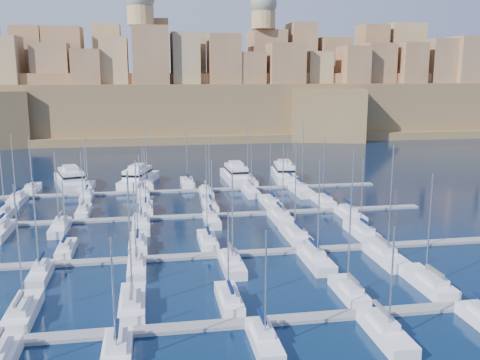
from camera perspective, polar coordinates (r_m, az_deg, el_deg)
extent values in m
plane|color=black|center=(90.56, -2.90, -5.57)|extent=(600.00, 600.00, 0.00)
cube|color=slate|center=(59.14, 1.12, -14.95)|extent=(84.00, 2.00, 0.40)
cube|color=slate|center=(79.18, -1.87, -7.95)|extent=(84.00, 2.00, 0.40)
cube|color=slate|center=(100.06, -3.58, -3.81)|extent=(84.00, 2.00, 0.40)
cube|color=slate|center=(121.33, -4.69, -1.10)|extent=(84.00, 2.00, 0.40)
cube|color=white|center=(64.93, -22.12, -13.01)|extent=(2.84, 9.47, 1.67)
cube|color=silver|center=(63.62, -22.38, -12.38)|extent=(1.99, 4.26, 0.70)
cylinder|color=#9EA0A8|center=(62.73, -22.54, -6.49)|extent=(0.18, 0.18, 13.48)
cube|color=#595B60|center=(62.80, -22.55, -11.67)|extent=(0.35, 3.79, 0.35)
cube|color=white|center=(63.43, -11.39, -12.94)|extent=(2.88, 9.58, 1.68)
cube|color=silver|center=(62.07, -11.46, -12.31)|extent=(2.01, 4.31, 0.70)
cylinder|color=#9EA0A8|center=(61.03, -11.68, -5.82)|extent=(0.18, 0.18, 14.50)
cube|color=#595B60|center=(61.22, -11.51, -11.59)|extent=(0.35, 3.83, 0.35)
cube|color=white|center=(63.37, -1.18, -12.76)|extent=(2.49, 8.31, 1.62)
cube|color=silver|center=(62.15, -1.07, -12.10)|extent=(1.74, 3.74, 0.70)
cylinder|color=#9EA0A8|center=(61.65, -1.26, -7.80)|extent=(0.18, 0.18, 9.71)
cube|color=#07153E|center=(61.36, -1.01, -11.35)|extent=(0.35, 3.32, 0.35)
cube|color=white|center=(66.82, 11.50, -11.68)|extent=(2.47, 8.23, 1.61)
cube|color=silver|center=(65.68, 11.80, -11.02)|extent=(1.73, 3.70, 0.70)
cylinder|color=#9EA0A8|center=(64.79, 11.61, -5.84)|extent=(0.18, 0.18, 12.37)
cube|color=#595B60|center=(64.93, 11.97, -10.30)|extent=(0.35, 3.29, 0.35)
cube|color=white|center=(71.94, 19.35, -10.37)|extent=(3.03, 10.09, 1.70)
cube|color=silver|center=(70.70, 19.81, -9.74)|extent=(2.12, 4.54, 0.70)
cylinder|color=#9EA0A8|center=(70.05, 19.55, -4.61)|extent=(0.18, 0.18, 13.01)
cube|color=#595B60|center=(69.93, 20.07, -9.08)|extent=(0.35, 4.03, 0.35)
cube|color=white|center=(53.37, -12.99, -17.98)|extent=(2.73, 9.10, 1.66)
cube|color=silver|center=(53.61, -13.00, -16.41)|extent=(1.91, 4.10, 0.70)
cylinder|color=#9EA0A8|center=(50.19, -13.35, -11.96)|extent=(0.18, 0.18, 10.93)
cube|color=#07153E|center=(53.54, -13.02, -15.19)|extent=(0.35, 3.64, 0.35)
cube|color=white|center=(54.67, 2.60, -16.95)|extent=(2.43, 8.12, 1.61)
cube|color=silver|center=(54.84, 2.43, -15.49)|extent=(1.70, 3.65, 0.70)
cylinder|color=#9EA0A8|center=(51.65, 2.76, -11.12)|extent=(0.18, 0.18, 10.76)
cube|color=#07153E|center=(54.73, 2.35, -14.33)|extent=(0.35, 3.25, 0.35)
cube|color=white|center=(57.89, 15.33, -15.64)|extent=(2.75, 9.17, 1.66)
cube|color=silver|center=(58.12, 15.00, -14.21)|extent=(1.93, 4.13, 0.70)
cylinder|color=#9EA0A8|center=(55.02, 15.87, -10.12)|extent=(0.18, 0.18, 10.63)
cube|color=#595B60|center=(58.05, 14.86, -13.09)|extent=(0.35, 3.67, 0.35)
cube|color=white|center=(84.05, -18.04, -7.15)|extent=(2.32, 7.74, 1.59)
cube|color=silver|center=(82.98, -18.16, -6.57)|extent=(1.62, 3.48, 0.70)
cylinder|color=#9EA0A8|center=(82.83, -18.24, -3.31)|extent=(0.18, 0.18, 9.86)
cube|color=#07153E|center=(82.30, -18.24, -5.96)|extent=(0.35, 3.09, 0.35)
cube|color=white|center=(83.76, -10.80, -6.82)|extent=(2.74, 9.14, 1.66)
cube|color=silver|center=(82.53, -10.84, -6.24)|extent=(1.92, 4.12, 0.70)
cylinder|color=#9EA0A8|center=(82.31, -10.97, -2.11)|extent=(0.18, 0.18, 12.27)
cube|color=#07153E|center=(81.78, -10.87, -5.63)|extent=(0.35, 3.66, 0.35)
cube|color=white|center=(83.94, -3.48, -6.60)|extent=(2.62, 8.72, 1.64)
cube|color=silver|center=(82.76, -3.43, -6.01)|extent=(1.83, 3.92, 0.70)
cylinder|color=#9EA0A8|center=(82.45, -3.57, -1.82)|extent=(0.18, 0.18, 12.52)
cube|color=#07153E|center=(82.04, -3.40, -5.40)|extent=(0.35, 3.49, 0.35)
cube|color=white|center=(87.22, 5.92, -5.91)|extent=(3.06, 10.22, 1.71)
cube|color=silver|center=(85.93, 6.12, -5.34)|extent=(2.15, 4.60, 0.70)
cylinder|color=#9EA0A8|center=(85.65, 5.94, -0.65)|extent=(0.18, 0.18, 14.45)
cube|color=#07153E|center=(85.16, 6.23, -4.77)|extent=(0.35, 4.09, 0.35)
cube|color=white|center=(90.53, 12.82, -5.50)|extent=(2.91, 9.69, 1.68)
cube|color=silver|center=(89.34, 13.09, -4.94)|extent=(2.03, 4.36, 0.70)
cylinder|color=#9EA0A8|center=(89.30, 12.89, -1.35)|extent=(0.18, 0.18, 11.54)
cube|color=#07153E|center=(88.63, 13.24, -4.38)|extent=(0.35, 3.88, 0.35)
cube|color=white|center=(75.24, -20.52, -9.52)|extent=(2.38, 7.93, 1.60)
cube|color=silver|center=(75.58, -20.47, -8.50)|extent=(1.66, 3.57, 0.70)
cylinder|color=#9EA0A8|center=(72.77, -20.96, -4.55)|extent=(0.18, 0.18, 12.19)
cube|color=#07153E|center=(75.61, -20.47, -7.65)|extent=(0.35, 3.17, 0.35)
cube|color=white|center=(73.71, -10.95, -9.41)|extent=(2.45, 8.18, 1.61)
cube|color=silver|center=(74.08, -10.97, -8.36)|extent=(1.72, 3.68, 0.70)
cylinder|color=#9EA0A8|center=(71.29, -11.15, -4.68)|extent=(0.18, 0.18, 11.30)
cube|color=#595B60|center=(74.12, -10.99, -7.49)|extent=(0.35, 3.27, 0.35)
cube|color=white|center=(73.96, -0.86, -9.10)|extent=(2.74, 9.14, 1.66)
cube|color=silver|center=(74.41, -0.97, -8.01)|extent=(1.92, 4.11, 0.70)
cylinder|color=#9EA0A8|center=(71.35, -0.82, -3.90)|extent=(0.18, 0.18, 12.51)
cube|color=#595B60|center=(74.49, -1.03, -7.13)|extent=(0.35, 3.66, 0.35)
cube|color=white|center=(76.28, 8.12, -8.56)|extent=(2.92, 9.74, 1.69)
cube|color=silver|center=(76.75, 7.92, -7.48)|extent=(2.05, 4.38, 0.70)
cylinder|color=#9EA0A8|center=(73.57, 8.40, -3.07)|extent=(0.18, 0.18, 13.64)
cube|color=#07153E|center=(76.86, 7.83, -6.62)|extent=(0.35, 3.90, 0.35)
cube|color=white|center=(79.65, 15.29, -7.98)|extent=(3.09, 10.28, 1.71)
cube|color=silver|center=(80.14, 15.02, -6.93)|extent=(2.16, 4.63, 0.70)
cylinder|color=#9EA0A8|center=(76.84, 15.78, -2.10)|extent=(0.18, 0.18, 15.30)
cube|color=#595B60|center=(80.27, 14.91, -6.11)|extent=(0.35, 4.11, 0.35)
cube|color=white|center=(108.27, -23.83, -3.43)|extent=(2.72, 9.07, 1.65)
cube|color=silver|center=(107.14, -23.99, -2.94)|extent=(1.90, 4.08, 0.70)
cylinder|color=#9EA0A8|center=(107.07, -24.11, 0.77)|extent=(0.18, 0.18, 14.29)
cube|color=#07153E|center=(106.47, -24.10, -2.45)|extent=(0.35, 3.63, 0.35)
cube|color=white|center=(105.08, -16.32, -3.34)|extent=(2.39, 7.96, 1.60)
cube|color=silver|center=(104.03, -16.41, -2.84)|extent=(1.67, 3.58, 0.70)
cylinder|color=#9EA0A8|center=(104.11, -16.49, 0.00)|extent=(0.18, 0.18, 10.75)
cube|color=#595B60|center=(103.40, -16.46, -2.33)|extent=(0.35, 3.18, 0.35)
cube|color=white|center=(104.61, -9.99, -3.10)|extent=(2.58, 8.61, 1.63)
cube|color=silver|center=(103.49, -10.01, -2.60)|extent=(1.81, 3.87, 0.70)
cylinder|color=#9EA0A8|center=(103.63, -10.11, 0.38)|extent=(0.18, 0.18, 11.16)
cube|color=#07153E|center=(102.83, -10.03, -2.09)|extent=(0.35, 3.44, 0.35)
cube|color=white|center=(105.24, -3.23, -2.86)|extent=(2.61, 8.69, 1.63)
cube|color=silver|center=(104.12, -3.18, -2.35)|extent=(1.82, 3.91, 0.70)
cylinder|color=#9EA0A8|center=(104.10, -3.30, 1.10)|extent=(0.18, 0.18, 12.98)
cube|color=#07153E|center=(103.45, -3.16, -1.84)|extent=(0.35, 3.47, 0.35)
cube|color=white|center=(107.70, 3.27, -2.51)|extent=(2.90, 9.65, 1.68)
cube|color=silver|center=(106.50, 3.40, -2.01)|extent=(2.03, 4.34, 0.70)
cylinder|color=#9EA0A8|center=(106.66, 3.26, 1.30)|extent=(0.18, 0.18, 12.69)
cube|color=#07153E|center=(105.81, 3.46, -1.52)|extent=(0.35, 3.86, 0.35)
cube|color=white|center=(110.26, 8.89, -2.31)|extent=(2.67, 8.88, 1.64)
cube|color=silver|center=(109.17, 9.05, -1.82)|extent=(1.87, 4.00, 0.70)
cylinder|color=#9EA0A8|center=(109.24, 8.92, 1.30)|extent=(0.18, 0.18, 12.30)
cube|color=#07153E|center=(108.53, 9.14, -1.34)|extent=(0.35, 3.55, 0.35)
cube|color=silver|center=(97.46, -24.20, -4.28)|extent=(2.17, 4.65, 0.70)
cube|color=#07153E|center=(97.68, -24.17, -3.61)|extent=(0.35, 4.13, 0.35)
cube|color=white|center=(95.46, -18.66, -4.96)|extent=(2.69, 8.98, 1.65)
cube|color=silver|center=(96.00, -18.62, -4.13)|extent=(1.89, 4.04, 0.70)
cylinder|color=#9EA0A8|center=(93.36, -18.97, -0.91)|extent=(0.18, 0.18, 12.33)
cube|color=#595B60|center=(96.16, -18.62, -3.46)|extent=(0.35, 3.59, 0.35)
cube|color=white|center=(93.78, -10.49, -4.81)|extent=(2.96, 9.87, 1.69)
cube|color=silver|center=(94.40, -10.51, -3.95)|extent=(2.07, 4.44, 0.70)
cylinder|color=#9EA0A8|center=(91.68, -10.64, -0.91)|extent=(0.18, 0.18, 11.59)
cube|color=#07153E|center=(94.61, -10.53, -3.25)|extent=(0.35, 3.95, 0.35)
cube|color=white|center=(95.10, -3.02, -4.42)|extent=(2.48, 8.26, 1.61)
cube|color=silver|center=(95.58, -3.08, -3.62)|extent=(1.74, 3.72, 0.70)
cylinder|color=#9EA0A8|center=(93.24, -3.03, -0.96)|extent=(0.18, 0.18, 10.33)
cube|color=#07153E|center=(95.71, -3.12, -2.95)|extent=(0.35, 3.31, 0.35)
cube|color=white|center=(96.33, 4.46, -4.20)|extent=(3.06, 10.20, 1.71)
cube|color=silver|center=(96.97, 4.33, -3.36)|extent=(2.14, 4.59, 0.70)
cylinder|color=#9EA0A8|center=(94.01, 4.61, 0.39)|extent=(0.18, 0.18, 14.22)
cube|color=#07153E|center=(97.19, 4.26, -2.69)|extent=(0.35, 4.08, 0.35)
cube|color=white|center=(100.43, 11.67, -3.77)|extent=(2.92, 9.73, 1.69)
cube|color=silver|center=(101.01, 11.50, -2.97)|extent=(2.04, 4.38, 0.70)
cylinder|color=#9EA0A8|center=(98.44, 11.94, 0.02)|extent=(0.18, 0.18, 12.05)
cube|color=#07153E|center=(101.20, 11.43, -2.33)|extent=(0.35, 3.89, 0.35)
cube|color=white|center=(128.96, -21.30, -0.96)|extent=(2.68, 8.93, 1.65)
cube|color=silver|center=(127.87, -21.42, -0.53)|extent=(1.87, 4.02, 0.70)
cylinder|color=#9EA0A8|center=(128.24, -21.47, 1.91)|extent=(0.18, 0.18, 11.32)
cube|color=#07153E|center=(127.24, -21.49, -0.11)|extent=(0.35, 3.57, 0.35)
cube|color=white|center=(127.01, -15.94, -0.79)|extent=(2.67, 8.92, 1.65)
cube|color=silver|center=(125.90, -16.01, -0.36)|extent=(1.87, 4.01, 0.70)
cylinder|color=#9EA0A8|center=(126.31, -16.07, 2.02)|extent=(0.18, 0.18, 10.87)
cube|color=#595B60|center=(125.27, -16.06, 0.07)|extent=(0.35, 3.57, 0.35)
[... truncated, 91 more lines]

